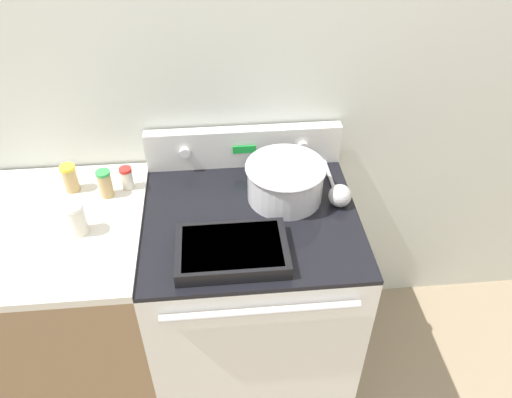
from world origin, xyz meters
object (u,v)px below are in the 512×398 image
object	(u,v)px
mixing_bowl	(285,180)
spice_jar_green_cap	(105,184)
casserole_dish	(232,250)
spice_jar_red_cap	(127,178)
spice_jar_white_cap	(77,219)
ladle	(339,194)
spice_jar_yellow_cap	(70,178)

from	to	relation	value
mixing_bowl	spice_jar_green_cap	xyz separation A→B (m)	(-0.65, 0.06, -0.01)
casserole_dish	spice_jar_red_cap	distance (m)	0.53
mixing_bowl	spice_jar_white_cap	size ratio (longest dim) A/B	2.47
ladle	spice_jar_red_cap	distance (m)	0.78
mixing_bowl	spice_jar_white_cap	bearing A→B (deg)	-169.09
mixing_bowl	spice_jar_white_cap	world-z (taller)	mixing_bowl
spice_jar_white_cap	mixing_bowl	bearing A→B (deg)	10.91
casserole_dish	spice_jar_yellow_cap	xyz separation A→B (m)	(-0.57, 0.39, 0.04)
casserole_dish	spice_jar_yellow_cap	world-z (taller)	spice_jar_yellow_cap
ladle	casserole_dish	bearing A→B (deg)	-149.47
mixing_bowl	spice_jar_green_cap	bearing A→B (deg)	175.15
spice_jar_green_cap	spice_jar_yellow_cap	distance (m)	0.14
casserole_dish	spice_jar_green_cap	size ratio (longest dim) A/B	3.33
spice_jar_yellow_cap	spice_jar_red_cap	bearing A→B (deg)	-1.46
mixing_bowl	ladle	bearing A→B (deg)	-14.57
ladle	spice_jar_yellow_cap	world-z (taller)	spice_jar_yellow_cap
spice_jar_red_cap	spice_jar_green_cap	size ratio (longest dim) A/B	0.82
spice_jar_white_cap	ladle	bearing A→B (deg)	5.56
casserole_dish	spice_jar_red_cap	bearing A→B (deg)	133.93
ladle	spice_jar_green_cap	bearing A→B (deg)	172.89
ladle	spice_jar_green_cap	distance (m)	0.85
ladle	spice_jar_green_cap	world-z (taller)	spice_jar_green_cap
spice_jar_red_cap	spice_jar_green_cap	bearing A→B (deg)	-150.71
mixing_bowl	spice_jar_red_cap	bearing A→B (deg)	170.66
spice_jar_red_cap	mixing_bowl	bearing A→B (deg)	-9.34
spice_jar_red_cap	casserole_dish	bearing A→B (deg)	-46.07
spice_jar_white_cap	spice_jar_green_cap	bearing A→B (deg)	71.15
casserole_dish	spice_jar_green_cap	xyz separation A→B (m)	(-0.44, 0.34, 0.04)
spice_jar_red_cap	spice_jar_yellow_cap	bearing A→B (deg)	178.54
spice_jar_green_cap	ladle	bearing A→B (deg)	-7.11
mixing_bowl	spice_jar_red_cap	distance (m)	0.59
mixing_bowl	spice_jar_green_cap	size ratio (longest dim) A/B	2.70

